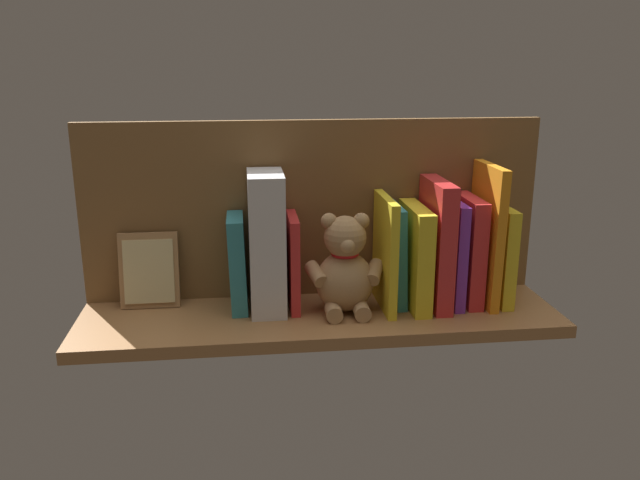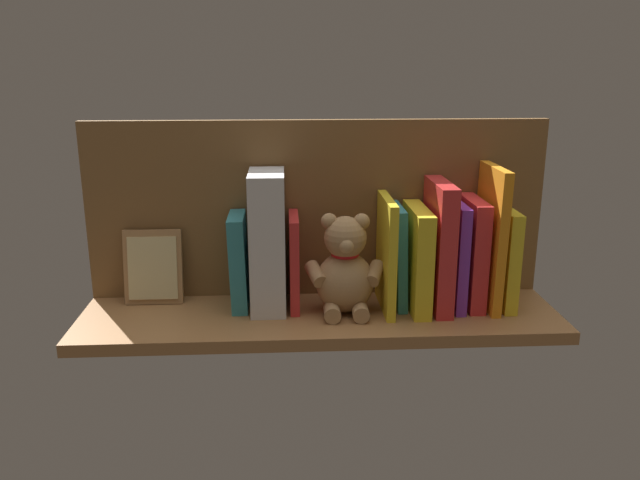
% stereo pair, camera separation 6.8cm
% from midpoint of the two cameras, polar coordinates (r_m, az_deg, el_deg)
% --- Properties ---
extents(ground_plane, '(0.86, 0.24, 0.02)m').
position_cam_midpoint_polar(ground_plane, '(1.17, 1.67, -6.88)').
color(ground_plane, '#9E6B3D').
extents(shelf_back_panel, '(0.86, 0.02, 0.33)m').
position_cam_midpoint_polar(shelf_back_panel, '(1.21, 1.34, 2.76)').
color(shelf_back_panel, brown).
rests_on(shelf_back_panel, ground_plane).
extents(book_0, '(0.02, 0.13, 0.18)m').
position_cam_midpoint_polar(book_0, '(1.23, 17.52, -1.44)').
color(book_0, yellow).
rests_on(book_0, ground_plane).
extents(book_1, '(0.02, 0.14, 0.26)m').
position_cam_midpoint_polar(book_1, '(1.20, 16.50, 0.21)').
color(book_1, orange).
rests_on(book_1, ground_plane).
extents(book_2, '(0.03, 0.13, 0.20)m').
position_cam_midpoint_polar(book_2, '(1.21, 14.93, -1.10)').
color(book_2, red).
rests_on(book_2, ground_plane).
extents(book_3, '(0.02, 0.13, 0.19)m').
position_cam_midpoint_polar(book_3, '(1.20, 13.52, -1.26)').
color(book_3, purple).
rests_on(book_3, ground_plane).
extents(book_4, '(0.03, 0.14, 0.23)m').
position_cam_midpoint_polar(book_4, '(1.18, 12.15, -0.51)').
color(book_4, red).
rests_on(book_4, ground_plane).
extents(book_5, '(0.03, 0.15, 0.19)m').
position_cam_midpoint_polar(book_5, '(1.17, 10.27, -1.64)').
color(book_5, yellow).
rests_on(book_5, ground_plane).
extents(book_6, '(0.02, 0.11, 0.19)m').
position_cam_midpoint_polar(book_6, '(1.18, 8.56, -1.42)').
color(book_6, teal).
rests_on(book_6, ground_plane).
extents(book_7, '(0.02, 0.15, 0.21)m').
position_cam_midpoint_polar(book_7, '(1.16, 7.59, -1.25)').
color(book_7, yellow).
rests_on(book_7, ground_plane).
extents(teddy_bear, '(0.15, 0.12, 0.18)m').
position_cam_midpoint_polar(teddy_bear, '(1.14, 3.93, -2.59)').
color(teddy_bear, tan).
rests_on(teddy_bear, ground_plane).
extents(book_8, '(0.02, 0.11, 0.17)m').
position_cam_midpoint_polar(book_8, '(1.16, -0.65, -1.94)').
color(book_8, red).
rests_on(book_8, ground_plane).
extents(dictionary_thick_white, '(0.06, 0.12, 0.25)m').
position_cam_midpoint_polar(dictionary_thick_white, '(1.14, -3.01, -0.16)').
color(dictionary_thick_white, silver).
rests_on(dictionary_thick_white, ground_plane).
extents(book_9, '(0.03, 0.10, 0.17)m').
position_cam_midpoint_polar(book_9, '(1.16, -5.60, -1.92)').
color(book_9, teal).
rests_on(book_9, ground_plane).
extents(picture_frame_leaning, '(0.11, 0.04, 0.14)m').
position_cam_midpoint_polar(picture_frame_leaning, '(1.22, -13.12, -2.39)').
color(picture_frame_leaning, '#A87A4C').
rests_on(picture_frame_leaning, ground_plane).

